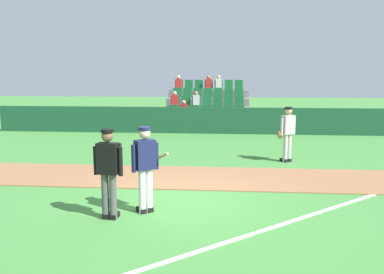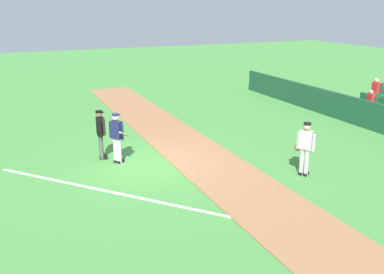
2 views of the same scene
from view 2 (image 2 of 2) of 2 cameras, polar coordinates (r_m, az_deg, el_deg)
name	(u,v)px [view 2 (image 2 of 2)]	position (r m, az deg, el deg)	size (l,w,h in m)	color
ground_plane	(146,165)	(14.58, -6.19, -3.72)	(80.00, 80.00, 0.00)	#42843A
infield_dirt_path	(199,156)	(15.27, 1.02, -2.57)	(28.00, 2.45, 0.03)	#936642
foul_line_chalk	(163,203)	(11.83, -3.91, -8.88)	(12.00, 0.10, 0.01)	white
dugout_fence	(372,116)	(19.92, 23.15, 2.61)	(20.00, 0.16, 1.24)	#19472D
batter_navy_jersey	(117,136)	(14.57, -10.12, 0.11)	(0.72, 0.70, 1.76)	white
umpire_home_plate	(101,132)	(15.07, -12.23, 0.69)	(0.59, 0.34, 1.76)	#4C4C4C
runner_grey_jersey	(305,147)	(13.75, 15.02, -1.30)	(0.62, 0.45, 1.76)	#B2B2B2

